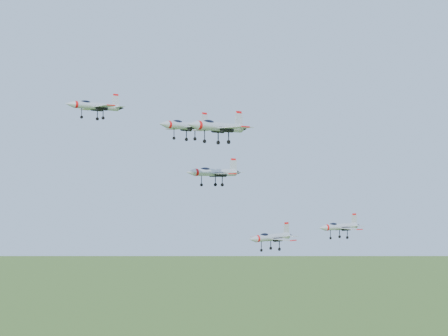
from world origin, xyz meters
TOP-DOWN VIEW (x-y plane):
  - jet_lead at (-13.52, 15.34)m, footprint 12.64×10.39m
  - jet_left_high at (-5.19, -3.16)m, footprint 12.57×10.46m
  - jet_right_high at (-9.62, -18.05)m, footprint 12.82×10.66m
  - jet_left_low at (10.24, 8.79)m, footprint 13.95×11.51m
  - jet_right_low at (6.44, -12.70)m, footprint 11.39×9.44m
  - jet_trail at (34.28, -4.27)m, footprint 12.56×10.36m

SIDE VIEW (x-z plane):
  - jet_trail at x=34.28m, z-range 115.30..118.66m
  - jet_right_low at x=6.44m, z-range 115.52..118.56m
  - jet_left_low at x=10.24m, z-range 126.73..130.46m
  - jet_right_high at x=-9.62m, z-range 133.68..137.11m
  - jet_left_high at x=-5.19m, z-range 135.02..138.38m
  - jet_lead at x=-13.52m, z-range 139.59..142.97m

